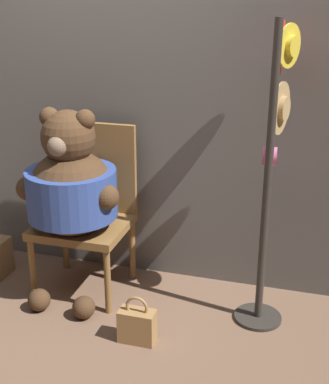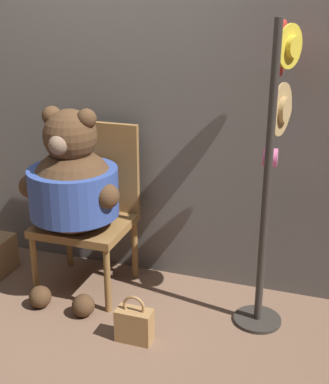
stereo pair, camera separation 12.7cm
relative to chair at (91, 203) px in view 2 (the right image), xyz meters
The scene contains 6 objects.
ground_plane 0.71m from the chair, 73.16° to the right, with size 14.00×14.00×0.00m, color brown.
wall_back 0.71m from the chair, 66.81° to the left, with size 8.00×0.10×2.37m.
chair is the anchor object (origin of this frame).
teddy_bear 0.25m from the chair, 96.56° to the right, with size 0.65×0.58×1.21m.
hat_display_rack 1.24m from the chair, ahead, with size 0.28×0.46×1.72m.
handbag_on_ground 0.87m from the chair, 46.48° to the right, with size 0.20×0.10×0.28m.
Camera 2 is at (1.35, -2.43, 1.84)m, focal length 50.00 mm.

